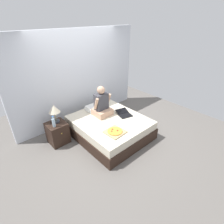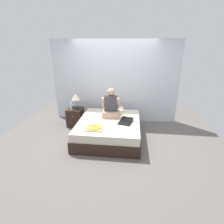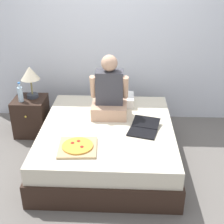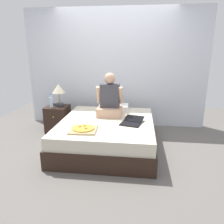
{
  "view_description": "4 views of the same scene",
  "coord_description": "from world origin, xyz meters",
  "px_view_note": "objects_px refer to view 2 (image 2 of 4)",
  "views": [
    {
      "loc": [
        -2.45,
        -2.81,
        2.79
      ],
      "look_at": [
        0.04,
        -0.05,
        0.69
      ],
      "focal_mm": 28.0,
      "sensor_mm": 36.0,
      "label": 1
    },
    {
      "loc": [
        0.58,
        -4.13,
        2.3
      ],
      "look_at": [
        0.1,
        -0.23,
        0.81
      ],
      "focal_mm": 28.0,
      "sensor_mm": 36.0,
      "label": 2
    },
    {
      "loc": [
        0.21,
        -3.27,
        2.31
      ],
      "look_at": [
        0.06,
        0.02,
        0.66
      ],
      "focal_mm": 50.0,
      "sensor_mm": 36.0,
      "label": 3
    },
    {
      "loc": [
        0.53,
        -3.52,
        1.68
      ],
      "look_at": [
        0.1,
        -0.06,
        0.66
      ],
      "focal_mm": 35.0,
      "sensor_mm": 36.0,
      "label": 4
    }
  ],
  "objects_px": {
    "lamp_on_left_nightstand": "(76,98)",
    "laptop": "(125,122)",
    "water_bottle": "(71,106)",
    "bed": "(109,129)",
    "person_seated": "(111,106)",
    "nightstand_left": "(75,117)",
    "pizza_box": "(94,128)"
  },
  "relations": [
    {
      "from": "lamp_on_left_nightstand",
      "to": "laptop",
      "type": "xyz_separation_m",
      "value": [
        1.52,
        -0.78,
        -0.36
      ]
    },
    {
      "from": "water_bottle",
      "to": "laptop",
      "type": "xyz_separation_m",
      "value": [
        1.64,
        -0.64,
        -0.14
      ]
    },
    {
      "from": "bed",
      "to": "person_seated",
      "type": "relative_size",
      "value": 2.36
    },
    {
      "from": "nightstand_left",
      "to": "pizza_box",
      "type": "xyz_separation_m",
      "value": [
        0.84,
        -1.14,
        0.24
      ]
    },
    {
      "from": "lamp_on_left_nightstand",
      "to": "pizza_box",
      "type": "bearing_deg",
      "value": -55.87
    },
    {
      "from": "lamp_on_left_nightstand",
      "to": "person_seated",
      "type": "height_order",
      "value": "person_seated"
    },
    {
      "from": "laptop",
      "to": "pizza_box",
      "type": "height_order",
      "value": "laptop"
    },
    {
      "from": "bed",
      "to": "pizza_box",
      "type": "xyz_separation_m",
      "value": [
        -0.28,
        -0.51,
        0.27
      ]
    },
    {
      "from": "lamp_on_left_nightstand",
      "to": "laptop",
      "type": "relative_size",
      "value": 0.93
    },
    {
      "from": "nightstand_left",
      "to": "water_bottle",
      "type": "relative_size",
      "value": 1.95
    },
    {
      "from": "laptop",
      "to": "water_bottle",
      "type": "bearing_deg",
      "value": 158.66
    },
    {
      "from": "person_seated",
      "to": "laptop",
      "type": "distance_m",
      "value": 0.64
    },
    {
      "from": "bed",
      "to": "laptop",
      "type": "bearing_deg",
      "value": -12.96
    },
    {
      "from": "laptop",
      "to": "pizza_box",
      "type": "relative_size",
      "value": 1.14
    },
    {
      "from": "laptop",
      "to": "pizza_box",
      "type": "bearing_deg",
      "value": -150.26
    },
    {
      "from": "nightstand_left",
      "to": "laptop",
      "type": "bearing_deg",
      "value": -25.11
    },
    {
      "from": "person_seated",
      "to": "pizza_box",
      "type": "distance_m",
      "value": 0.91
    },
    {
      "from": "nightstand_left",
      "to": "water_bottle",
      "type": "height_order",
      "value": "water_bottle"
    },
    {
      "from": "bed",
      "to": "laptop",
      "type": "relative_size",
      "value": 3.82
    },
    {
      "from": "water_bottle",
      "to": "person_seated",
      "type": "distance_m",
      "value": 1.25
    },
    {
      "from": "bed",
      "to": "person_seated",
      "type": "bearing_deg",
      "value": 88.19
    },
    {
      "from": "bed",
      "to": "nightstand_left",
      "type": "bearing_deg",
      "value": 150.8
    },
    {
      "from": "lamp_on_left_nightstand",
      "to": "water_bottle",
      "type": "distance_m",
      "value": 0.28
    },
    {
      "from": "water_bottle",
      "to": "laptop",
      "type": "bearing_deg",
      "value": -21.34
    },
    {
      "from": "lamp_on_left_nightstand",
      "to": "water_bottle",
      "type": "xyz_separation_m",
      "value": [
        -0.12,
        -0.14,
        -0.22
      ]
    },
    {
      "from": "water_bottle",
      "to": "person_seated",
      "type": "height_order",
      "value": "person_seated"
    },
    {
      "from": "nightstand_left",
      "to": "person_seated",
      "type": "bearing_deg",
      "value": -15.74
    },
    {
      "from": "person_seated",
      "to": "pizza_box",
      "type": "xyz_separation_m",
      "value": [
        -0.29,
        -0.82,
        -0.27
      ]
    },
    {
      "from": "bed",
      "to": "lamp_on_left_nightstand",
      "type": "relative_size",
      "value": 4.1
    },
    {
      "from": "lamp_on_left_nightstand",
      "to": "pizza_box",
      "type": "height_order",
      "value": "lamp_on_left_nightstand"
    },
    {
      "from": "water_bottle",
      "to": "laptop",
      "type": "distance_m",
      "value": 1.76
    },
    {
      "from": "nightstand_left",
      "to": "water_bottle",
      "type": "bearing_deg",
      "value": -131.65
    }
  ]
}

